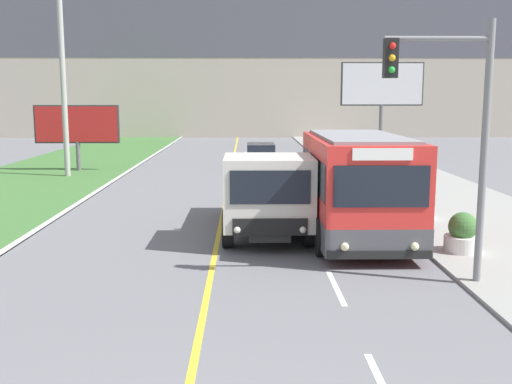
# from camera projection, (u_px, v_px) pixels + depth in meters

# --- Properties ---
(apartment_block_background) EXTENTS (80.00, 8.04, 22.40)m
(apartment_block_background) POSITION_uv_depth(u_px,v_px,m) (238.00, 27.00, 61.93)
(apartment_block_background) COLOR #A89E8E
(apartment_block_background) RESTS_ON ground_plane
(city_bus) EXTENTS (2.69, 6.03, 3.01)m
(city_bus) POSITION_uv_depth(u_px,v_px,m) (357.00, 188.00, 16.84)
(city_bus) COLOR red
(city_bus) RESTS_ON ground_plane
(dump_truck) EXTENTS (2.51, 6.42, 2.46)m
(dump_truck) POSITION_uv_depth(u_px,v_px,m) (267.00, 196.00, 17.20)
(dump_truck) COLOR black
(dump_truck) RESTS_ON ground_plane
(car_distant) EXTENTS (1.80, 4.30, 1.45)m
(car_distant) POSITION_uv_depth(u_px,v_px,m) (261.00, 157.00, 33.60)
(car_distant) COLOR silver
(car_distant) RESTS_ON ground_plane
(utility_pole_far) EXTENTS (1.80, 0.28, 10.15)m
(utility_pole_far) POSITION_uv_depth(u_px,v_px,m) (63.00, 75.00, 29.94)
(utility_pole_far) COLOR #9E9E99
(utility_pole_far) RESTS_ON ground_plane
(traffic_light_mast) EXTENTS (2.28, 0.32, 5.64)m
(traffic_light_mast) POSITION_uv_depth(u_px,v_px,m) (455.00, 119.00, 12.53)
(traffic_light_mast) COLOR slate
(traffic_light_mast) RESTS_ON ground_plane
(billboard_large) EXTENTS (5.14, 0.24, 6.17)m
(billboard_large) POSITION_uv_depth(u_px,v_px,m) (382.00, 87.00, 37.28)
(billboard_large) COLOR #59595B
(billboard_large) RESTS_ON ground_plane
(billboard_small) EXTENTS (4.61, 0.24, 3.61)m
(billboard_small) POSITION_uv_depth(u_px,v_px,m) (77.00, 126.00, 32.63)
(billboard_small) COLOR #59595B
(billboard_small) RESTS_ON ground_plane
(planter_round_near) EXTENTS (0.93, 0.93, 1.04)m
(planter_round_near) POSITION_uv_depth(u_px,v_px,m) (462.00, 234.00, 15.49)
(planter_round_near) COLOR silver
(planter_round_near) RESTS_ON sidewalk_right
(planter_round_second) EXTENTS (0.93, 0.93, 1.02)m
(planter_round_second) POSITION_uv_depth(u_px,v_px,m) (421.00, 205.00, 19.67)
(planter_round_second) COLOR silver
(planter_round_second) RESTS_ON sidewalk_right
(planter_round_third) EXTENTS (0.92, 0.92, 1.06)m
(planter_round_third) POSITION_uv_depth(u_px,v_px,m) (388.00, 186.00, 23.83)
(planter_round_third) COLOR silver
(planter_round_third) RESTS_ON sidewalk_right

